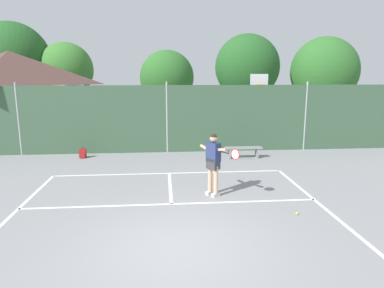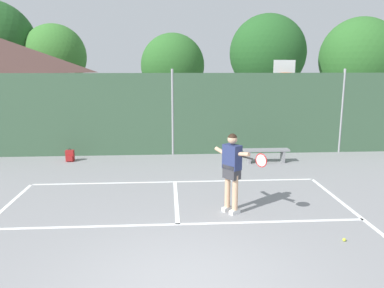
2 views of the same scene
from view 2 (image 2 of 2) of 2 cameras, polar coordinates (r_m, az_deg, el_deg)
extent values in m
cube|color=white|center=(11.16, -2.58, -5.68)|extent=(8.20, 0.10, 0.01)
cube|color=white|center=(8.32, -2.14, -11.93)|extent=(8.20, 0.10, 0.01)
cube|color=white|center=(9.70, -2.39, -8.40)|extent=(0.10, 2.97, 0.01)
cube|color=#38563D|center=(14.26, -2.93, 4.44)|extent=(26.00, 0.05, 3.06)
cylinder|color=#99999E|center=(14.25, -2.93, 4.74)|extent=(0.09, 0.09, 3.21)
cylinder|color=#99999E|center=(15.74, 21.53, 4.60)|extent=(0.09, 0.09, 3.21)
cylinder|color=yellow|center=(16.65, 13.30, 5.18)|extent=(0.12, 0.12, 3.05)
cube|color=white|center=(16.46, 13.68, 11.11)|extent=(0.90, 0.06, 0.60)
torus|color=#D85919|center=(16.20, 13.93, 10.31)|extent=(0.48, 0.48, 0.02)
cylinder|color=brown|center=(23.24, -19.48, 5.71)|extent=(0.36, 0.36, 2.33)
ellipsoid|color=#38752D|center=(23.14, -19.94, 12.29)|extent=(3.53, 3.18, 3.53)
cylinder|color=brown|center=(22.41, -2.85, 5.46)|extent=(0.36, 0.36, 1.78)
ellipsoid|color=#2D6628|center=(22.27, -2.92, 11.69)|extent=(3.63, 3.27, 3.63)
cylinder|color=brown|center=(23.14, 11.00, 5.92)|extent=(0.36, 0.36, 2.15)
ellipsoid|color=#235623|center=(23.03, 11.29, 13.24)|extent=(4.42, 3.98, 4.42)
cylinder|color=brown|center=(25.13, 23.31, 5.13)|extent=(0.36, 0.36, 1.72)
ellipsoid|color=#2D6628|center=(25.01, 23.85, 11.67)|extent=(4.73, 4.26, 4.73)
cube|color=silver|center=(9.05, 5.29, -9.65)|extent=(0.28, 0.25, 0.10)
cube|color=silver|center=(8.89, 6.42, -10.06)|extent=(0.28, 0.25, 0.10)
cylinder|color=tan|center=(8.89, 5.35, -6.89)|extent=(0.13, 0.13, 0.82)
cylinder|color=tan|center=(8.73, 6.49, -7.26)|extent=(0.13, 0.13, 0.82)
cube|color=#38383D|center=(8.67, 5.98, -4.13)|extent=(0.41, 0.43, 0.32)
cube|color=navy|center=(8.58, 6.03, -1.95)|extent=(0.43, 0.46, 0.56)
sphere|color=tan|center=(8.50, 6.09, 0.74)|extent=(0.22, 0.22, 0.22)
sphere|color=black|center=(8.49, 6.09, 0.87)|extent=(0.21, 0.21, 0.21)
cylinder|color=tan|center=(8.45, 7.14, -1.50)|extent=(0.41, 0.50, 0.17)
cylinder|color=tan|center=(8.76, 4.71, -1.30)|extent=(0.38, 0.46, 0.22)
cylinder|color=black|center=(8.35, 8.26, -2.05)|extent=(0.21, 0.26, 0.04)
torus|color=red|center=(8.17, 10.33, -2.43)|extent=(0.20, 0.26, 0.30)
cylinder|color=silver|center=(8.17, 10.33, -2.43)|extent=(0.16, 0.21, 0.26)
sphere|color=#CCE033|center=(8.13, 21.86, -13.17)|extent=(0.07, 0.07, 0.07)
cube|color=maroon|center=(14.13, -17.82, -1.68)|extent=(0.28, 0.18, 0.40)
cube|color=maroon|center=(14.03, -17.92, -2.11)|extent=(0.22, 0.06, 0.18)
torus|color=black|center=(14.08, -17.88, -0.81)|extent=(0.09, 0.02, 0.09)
cube|color=gray|center=(13.45, 11.06, -0.89)|extent=(1.60, 0.36, 0.06)
cube|color=gray|center=(13.36, 8.53, -1.87)|extent=(0.08, 0.32, 0.45)
cube|color=gray|center=(13.67, 13.45, -1.76)|extent=(0.08, 0.32, 0.45)
camera|label=1|loc=(1.40, 177.19, -3.81)|focal=32.08mm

